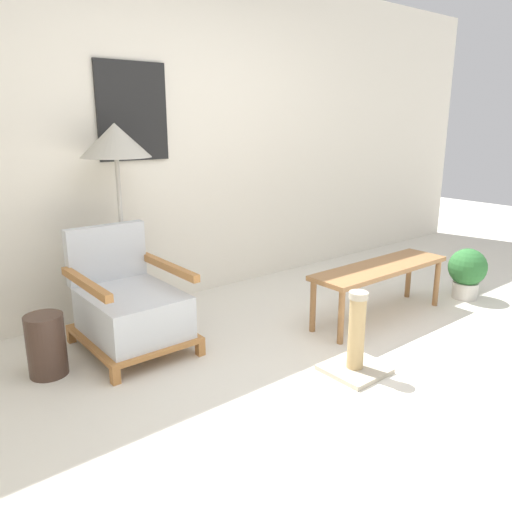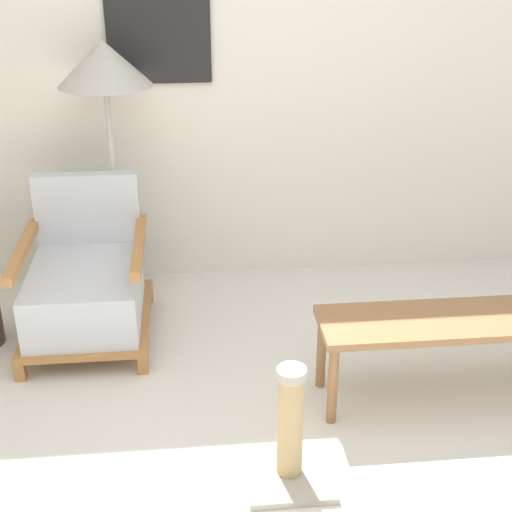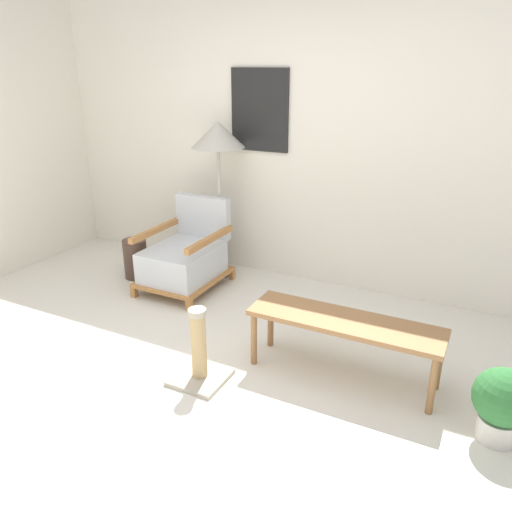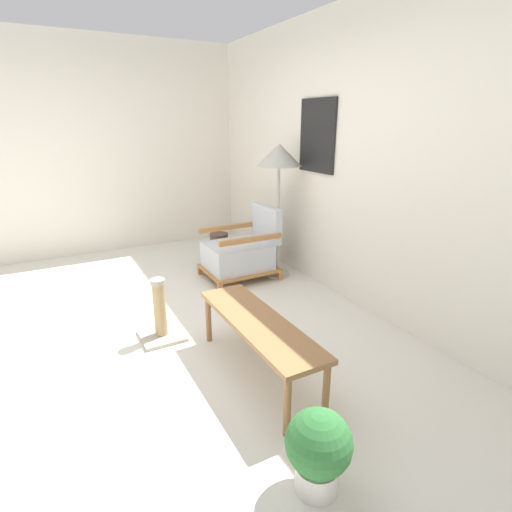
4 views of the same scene
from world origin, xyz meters
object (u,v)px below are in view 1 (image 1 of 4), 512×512
at_px(vase, 46,345).
at_px(potted_plant, 467,271).
at_px(scratching_post, 356,346).
at_px(coffee_table, 380,272).
at_px(armchair, 130,306).
at_px(floor_lamp, 116,150).

relative_size(vase, potted_plant, 0.87).
bearing_deg(scratching_post, coffee_table, 29.29).
distance_m(coffee_table, scratching_post, 0.96).
xyz_separation_m(armchair, potted_plant, (2.67, -0.91, -0.05)).
height_order(armchair, scratching_post, armchair).
bearing_deg(armchair, potted_plant, -18.91).
relative_size(floor_lamp, scratching_post, 2.86).
xyz_separation_m(coffee_table, vase, (-2.28, 0.69, -0.18)).
xyz_separation_m(armchair, vase, (-0.56, -0.03, -0.10)).
relative_size(vase, scratching_post, 0.74).
bearing_deg(coffee_table, armchair, 157.32).
height_order(floor_lamp, potted_plant, floor_lamp).
bearing_deg(potted_plant, scratching_post, -171.51).
xyz_separation_m(floor_lamp, vase, (-0.71, -0.42, -1.10)).
height_order(vase, potted_plant, potted_plant).
bearing_deg(scratching_post, armchair, 127.48).
height_order(floor_lamp, vase, floor_lamp).
bearing_deg(potted_plant, floor_lamp, 152.73).
bearing_deg(scratching_post, vase, 141.92).
height_order(armchair, floor_lamp, floor_lamp).
distance_m(floor_lamp, vase, 1.37).
xyz_separation_m(vase, potted_plant, (3.23, -0.88, 0.05)).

